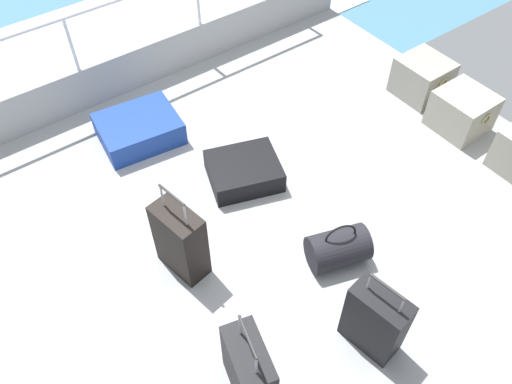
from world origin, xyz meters
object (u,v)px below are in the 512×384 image
(suitcase_0, at_px, (249,370))
(suitcase_1, at_px, (139,129))
(cargo_crate_1, at_px, (462,111))
(suitcase_2, at_px, (375,320))
(suitcase_4, at_px, (180,241))
(suitcase_3, at_px, (244,171))
(duffel_bag, at_px, (338,248))
(cargo_crate_0, at_px, (422,78))

(suitcase_0, bearing_deg, suitcase_1, 167.66)
(cargo_crate_1, bearing_deg, suitcase_2, -64.36)
(suitcase_1, bearing_deg, suitcase_2, 6.37)
(suitcase_0, bearing_deg, suitcase_4, 171.97)
(suitcase_2, relative_size, suitcase_3, 0.97)
(cargo_crate_1, relative_size, suitcase_4, 0.62)
(suitcase_4, xyz_separation_m, duffel_bag, (0.67, 1.00, -0.17))
(cargo_crate_0, distance_m, suitcase_3, 2.21)
(cargo_crate_0, relative_size, suitcase_2, 0.71)
(suitcase_0, bearing_deg, suitcase_3, 145.63)
(cargo_crate_1, height_order, suitcase_0, suitcase_0)
(suitcase_3, bearing_deg, cargo_crate_1, 72.20)
(cargo_crate_0, distance_m, suitcase_1, 2.92)
(cargo_crate_1, xyz_separation_m, suitcase_1, (-1.71, -2.61, -0.08))
(duffel_bag, bearing_deg, suitcase_0, -70.29)
(suitcase_1, distance_m, suitcase_2, 2.83)
(suitcase_3, distance_m, duffel_bag, 1.14)
(suitcase_2, height_order, suitcase_4, suitcase_4)
(duffel_bag, bearing_deg, suitcase_2, -22.97)
(suitcase_1, distance_m, suitcase_4, 1.57)
(cargo_crate_0, distance_m, suitcase_4, 3.13)
(suitcase_1, relative_size, suitcase_4, 0.94)
(suitcase_2, bearing_deg, cargo_crate_1, 115.64)
(suitcase_3, xyz_separation_m, suitcase_4, (0.47, -0.91, 0.22))
(cargo_crate_1, xyz_separation_m, suitcase_3, (-0.68, -2.11, -0.09))
(suitcase_1, bearing_deg, suitcase_0, -12.34)
(suitcase_4, bearing_deg, suitcase_1, 164.64)
(suitcase_3, bearing_deg, suitcase_2, -5.78)
(suitcase_2, bearing_deg, suitcase_4, -151.07)
(suitcase_0, relative_size, suitcase_2, 1.04)
(suitcase_3, height_order, suitcase_4, suitcase_4)
(suitcase_3, bearing_deg, suitcase_1, -154.41)
(suitcase_0, xyz_separation_m, duffel_bag, (-0.41, 1.15, -0.12))
(suitcase_2, xyz_separation_m, suitcase_4, (-1.31, -0.73, 0.03))
(suitcase_2, height_order, duffel_bag, suitcase_2)
(duffel_bag, bearing_deg, suitcase_1, -164.84)
(suitcase_0, bearing_deg, cargo_crate_0, 114.05)
(cargo_crate_0, height_order, suitcase_2, suitcase_2)
(suitcase_1, bearing_deg, cargo_crate_0, 67.33)
(suitcase_2, relative_size, duffel_bag, 1.37)
(suitcase_1, height_order, suitcase_3, suitcase_1)
(suitcase_1, xyz_separation_m, suitcase_2, (2.81, 0.31, 0.17))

